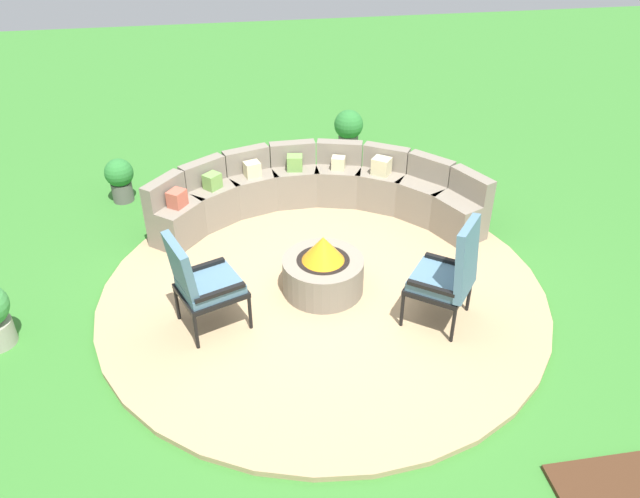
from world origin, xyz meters
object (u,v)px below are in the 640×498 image
object	(u,v)px
curved_stone_bench	(317,193)
potted_plant_1	(120,178)
lounge_chair_front_right	(450,273)
fire_pit	(323,270)
potted_plant_2	(349,128)
lounge_chair_front_left	(201,282)

from	to	relation	value
curved_stone_bench	potted_plant_1	bearing A→B (deg)	160.15
lounge_chair_front_right	potted_plant_1	size ratio (longest dim) A/B	1.93
fire_pit	lounge_chair_front_right	world-z (taller)	lounge_chair_front_right
lounge_chair_front_right	potted_plant_1	xyz separation A→B (m)	(-3.43, 3.19, -0.31)
fire_pit	potted_plant_1	world-z (taller)	fire_pit
potted_plant_2	lounge_chair_front_left	bearing A→B (deg)	-119.33
lounge_chair_front_right	potted_plant_2	size ratio (longest dim) A/B	1.79
curved_stone_bench	potted_plant_1	xyz separation A→B (m)	(-2.50, 0.90, -0.04)
lounge_chair_front_left	potted_plant_2	xyz separation A→B (m)	(2.25, 4.00, -0.24)
lounge_chair_front_left	potted_plant_1	distance (m)	3.10
fire_pit	lounge_chair_front_left	bearing A→B (deg)	-161.88
curved_stone_bench	potted_plant_2	size ratio (longest dim) A/B	6.20
potted_plant_1	potted_plant_2	world-z (taller)	potted_plant_2
lounge_chair_front_right	potted_plant_1	distance (m)	4.70
curved_stone_bench	potted_plant_1	distance (m)	2.66
fire_pit	lounge_chair_front_right	bearing A→B (deg)	-32.20
lounge_chair_front_left	lounge_chair_front_right	size ratio (longest dim) A/B	0.91
lounge_chair_front_left	potted_plant_2	bearing A→B (deg)	128.72
fire_pit	potted_plant_2	world-z (taller)	fire_pit
curved_stone_bench	potted_plant_2	world-z (taller)	curved_stone_bench
curved_stone_bench	lounge_chair_front_left	bearing A→B (deg)	-125.60
potted_plant_1	potted_plant_2	distance (m)	3.50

